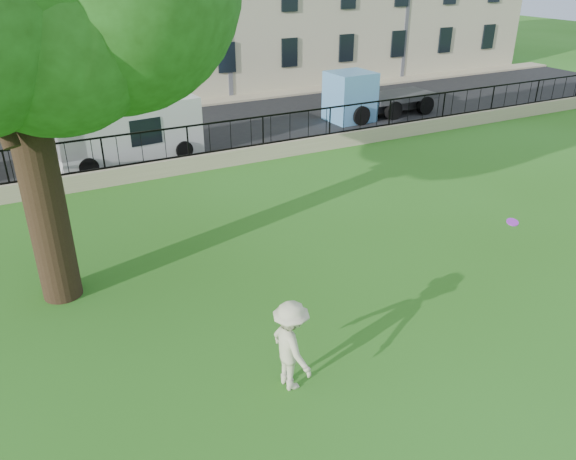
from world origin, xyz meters
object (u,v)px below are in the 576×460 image
frisbee (512,222)px  blue_truck (379,93)px  white_van (126,131)px  man (291,346)px

frisbee → blue_truck: 16.14m
frisbee → white_van: bearing=112.6°
man → blue_truck: size_ratio=0.32×
frisbee → blue_truck: (6.90, 14.58, -0.56)m
frisbee → white_van: (-5.65, 13.58, -0.57)m
man → white_van: size_ratio=0.33×
man → frisbee: bearing=-86.1°
white_van → blue_truck: size_ratio=0.99×
white_van → blue_truck: 12.59m
man → white_van: (0.42, 14.28, 0.25)m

